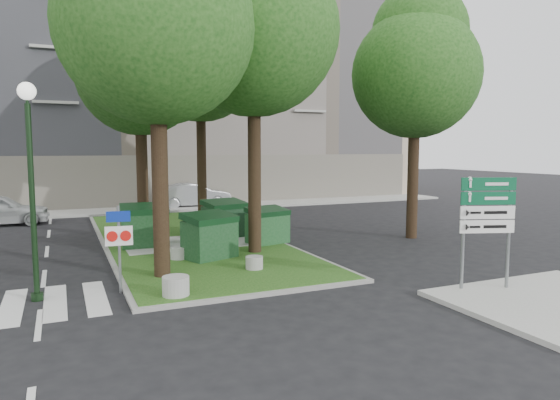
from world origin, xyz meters
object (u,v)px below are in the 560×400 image
bollard_left (176,286)px  dumpster_a (145,226)px  tree_median_near_right (256,14)px  tree_median_mid (141,61)px  tree_median_near_left (159,7)px  traffic_sign_pole (119,237)px  litter_bin (214,210)px  dumpster_d (267,225)px  bollard_right (254,263)px  tree_median_far (201,47)px  street_lamp (30,165)px  dumpster_c (225,219)px  directional_sign (487,215)px  dumpster_b (210,236)px  bollard_mid (179,253)px  tree_street_right (417,63)px  car_silver (193,195)px

bollard_left → dumpster_a: bearing=87.5°
tree_median_near_right → tree_median_mid: (-3.00, 4.50, -1.01)m
tree_median_near_left → traffic_sign_pole: size_ratio=4.78×
tree_median_near_left → litter_bin: 13.65m
dumpster_d → bollard_left: (-4.56, -5.29, -0.42)m
dumpster_a → bollard_right: size_ratio=3.40×
tree_median_far → street_lamp: 13.35m
dumpster_c → directional_sign: bearing=-83.5°
tree_median_far → litter_bin: tree_median_far is taller
dumpster_a → litter_bin: 7.85m
dumpster_b → litter_bin: (2.87, 9.25, -0.36)m
bollard_left → street_lamp: 4.38m
tree_median_mid → bollard_right: 9.77m
bollard_mid → litter_bin: bearing=67.0°
tree_median_near_left → street_lamp: bearing=-166.9°
dumpster_c → dumpster_d: (1.07, -1.84, -0.07)m
tree_street_right → bollard_right: (-7.98, -2.84, -6.68)m
dumpster_c → traffic_sign_pole: (-4.63, -5.97, 0.58)m
tree_median_near_right → dumpster_b: size_ratio=6.08×
dumpster_a → tree_median_far: bearing=59.3°
traffic_sign_pole → car_silver: traffic_sign_pole is taller
bollard_mid → bollard_left: bearing=-103.5°
litter_bin → car_silver: size_ratio=0.15×
directional_sign → tree_median_near_left: bearing=166.7°
tree_median_far → litter_bin: (0.91, 1.37, -7.85)m
bollard_right → traffic_sign_pole: (-3.80, -0.56, 1.11)m
tree_street_right → traffic_sign_pole: 13.47m
bollard_left → traffic_sign_pole: traffic_sign_pole is taller
tree_median_near_left → tree_median_near_right: bearing=29.7°
tree_median_far → street_lamp: tree_median_far is taller
dumpster_b → bollard_left: bearing=-138.2°
tree_median_mid → traffic_sign_pole: (-1.78, -7.40, -5.57)m
street_lamp → dumpster_b: bearing=25.6°
dumpster_a → traffic_sign_pole: size_ratio=0.79×
tree_median_far → car_silver: tree_median_far is taller
bollard_mid → litter_bin: (3.81, 9.00, 0.16)m
dumpster_b → directional_sign: 8.24m
dumpster_a → dumpster_b: size_ratio=0.92×
bollard_mid → dumpster_a: bearing=104.4°
tree_median_near_left → bollard_mid: tree_median_near_left is taller
tree_median_far → bollard_right: bearing=-96.9°
tree_median_near_left → tree_median_far: bearing=68.7°
bollard_left → tree_median_far: bearing=71.6°
car_silver → bollard_mid: bearing=164.1°
dumpster_d → bollard_mid: size_ratio=3.11×
tree_median_near_right → directional_sign: (3.58, -6.56, -6.02)m
dumpster_d → litter_bin: bearing=75.1°
bollard_left → traffic_sign_pole: bearing=134.5°
bollard_mid → car_silver: bearing=74.2°
bollard_left → litter_bin: (4.76, 12.93, 0.12)m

